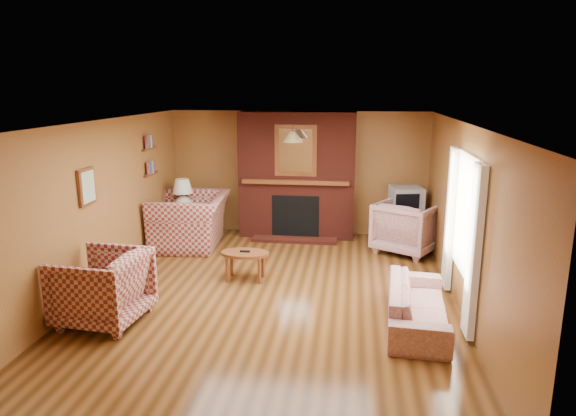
# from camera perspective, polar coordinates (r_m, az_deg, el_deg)

# --- Properties ---
(floor) EXTENTS (6.50, 6.50, 0.00)m
(floor) POSITION_cam_1_polar(r_m,az_deg,el_deg) (7.31, -1.69, -9.66)
(floor) COLOR #45280E
(floor) RESTS_ON ground
(ceiling) EXTENTS (6.50, 6.50, 0.00)m
(ceiling) POSITION_cam_1_polar(r_m,az_deg,el_deg) (6.74, -1.83, 9.46)
(ceiling) COLOR white
(ceiling) RESTS_ON wall_back
(wall_back) EXTENTS (6.50, 0.00, 6.50)m
(wall_back) POSITION_cam_1_polar(r_m,az_deg,el_deg) (10.09, 1.17, 3.91)
(wall_back) COLOR #9C5D30
(wall_back) RESTS_ON floor
(wall_front) EXTENTS (6.50, 0.00, 6.50)m
(wall_front) POSITION_cam_1_polar(r_m,az_deg,el_deg) (3.93, -9.44, -11.84)
(wall_front) COLOR #9C5D30
(wall_front) RESTS_ON floor
(wall_left) EXTENTS (0.00, 6.50, 6.50)m
(wall_left) POSITION_cam_1_polar(r_m,az_deg,el_deg) (7.72, -20.40, 0.11)
(wall_left) COLOR #9C5D30
(wall_left) RESTS_ON floor
(wall_right) EXTENTS (0.00, 6.50, 6.50)m
(wall_right) POSITION_cam_1_polar(r_m,az_deg,el_deg) (6.99, 18.92, -1.09)
(wall_right) COLOR #9C5D30
(wall_right) RESTS_ON floor
(fireplace) EXTENTS (2.20, 0.82, 2.40)m
(fireplace) POSITION_cam_1_polar(r_m,az_deg,el_deg) (9.83, 1.00, 3.55)
(fireplace) COLOR #501A11
(fireplace) RESTS_ON floor
(window_right) EXTENTS (0.10, 1.85, 2.00)m
(window_right) POSITION_cam_1_polar(r_m,az_deg,el_deg) (6.81, 18.80, -2.10)
(window_right) COLOR beige
(window_right) RESTS_ON wall_right
(bookshelf) EXTENTS (0.09, 0.55, 0.71)m
(bookshelf) POSITION_cam_1_polar(r_m,az_deg,el_deg) (9.31, -14.94, 5.57)
(bookshelf) COLOR brown
(bookshelf) RESTS_ON wall_left
(botanical_print) EXTENTS (0.05, 0.40, 0.50)m
(botanical_print) POSITION_cam_1_polar(r_m,az_deg,el_deg) (7.38, -21.45, 2.22)
(botanical_print) COLOR brown
(botanical_print) RESTS_ON wall_left
(pendant_light) EXTENTS (0.36, 0.36, 0.48)m
(pendant_light) POSITION_cam_1_polar(r_m,az_deg,el_deg) (9.05, 0.53, 7.93)
(pendant_light) COLOR black
(pendant_light) RESTS_ON ceiling
(plaid_loveseat) EXTENTS (1.39, 1.56, 0.95)m
(plaid_loveseat) POSITION_cam_1_polar(r_m,az_deg,el_deg) (9.53, -10.75, -1.35)
(plaid_loveseat) COLOR maroon
(plaid_loveseat) RESTS_ON floor
(plaid_armchair) EXTENTS (1.08, 1.06, 0.90)m
(plaid_armchair) POSITION_cam_1_polar(r_m,az_deg,el_deg) (6.77, -19.96, -8.32)
(plaid_armchair) COLOR maroon
(plaid_armchair) RESTS_ON floor
(floral_sofa) EXTENTS (0.82, 1.81, 0.52)m
(floral_sofa) POSITION_cam_1_polar(r_m,az_deg,el_deg) (6.58, 14.19, -10.34)
(floral_sofa) COLOR beige
(floral_sofa) RESTS_ON floor
(floral_armchair) EXTENTS (1.35, 1.36, 0.91)m
(floral_armchair) POSITION_cam_1_polar(r_m,az_deg,el_deg) (9.22, 13.10, -2.09)
(floral_armchair) COLOR beige
(floral_armchair) RESTS_ON floor
(coffee_table) EXTENTS (0.73, 0.45, 0.46)m
(coffee_table) POSITION_cam_1_polar(r_m,az_deg,el_deg) (7.77, -4.80, -5.36)
(coffee_table) COLOR brown
(coffee_table) RESTS_ON floor
(side_table) EXTENTS (0.41, 0.41, 0.55)m
(side_table) POSITION_cam_1_polar(r_m,az_deg,el_deg) (9.97, -11.46, -1.93)
(side_table) COLOR brown
(side_table) RESTS_ON floor
(table_lamp) EXTENTS (0.38, 0.38, 0.63)m
(table_lamp) POSITION_cam_1_polar(r_m,az_deg,el_deg) (9.83, -11.63, 1.58)
(table_lamp) COLOR silver
(table_lamp) RESTS_ON side_table
(tv_stand) EXTENTS (0.53, 0.48, 0.55)m
(tv_stand) POSITION_cam_1_polar(r_m,az_deg,el_deg) (9.84, 12.81, -2.20)
(tv_stand) COLOR black
(tv_stand) RESTS_ON floor
(crt_tv) EXTENTS (0.65, 0.64, 0.51)m
(crt_tv) POSITION_cam_1_polar(r_m,az_deg,el_deg) (9.71, 12.98, 0.80)
(crt_tv) COLOR #9A9CA1
(crt_tv) RESTS_ON tv_stand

